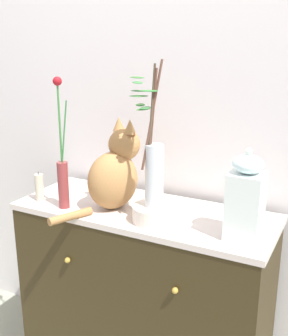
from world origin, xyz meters
name	(u,v)px	position (x,y,z in m)	size (l,w,h in m)	color
wall_back	(174,99)	(0.00, 0.29, 1.30)	(4.40, 0.08, 2.60)	silver
sideboard	(144,300)	(0.00, 0.00, 0.44)	(1.09, 0.45, 0.87)	#302612
cat_sitting	(115,173)	(-0.12, -0.04, 1.03)	(0.26, 0.42, 0.38)	#A97844
vase_slim_green	(63,172)	(-0.31, -0.14, 1.03)	(0.06, 0.05, 0.54)	brown
bowl_porcelain	(154,214)	(0.09, -0.09, 0.91)	(0.17, 0.17, 0.06)	silver
vase_glass_clear	(153,166)	(0.09, -0.09, 1.10)	(0.16, 0.13, 0.55)	silver
jar_lidded_porcelain	(245,199)	(0.44, -0.08, 1.02)	(0.12, 0.12, 0.33)	white
candle_pillar	(39,187)	(-0.46, -0.12, 0.93)	(0.04, 0.04, 0.13)	beige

